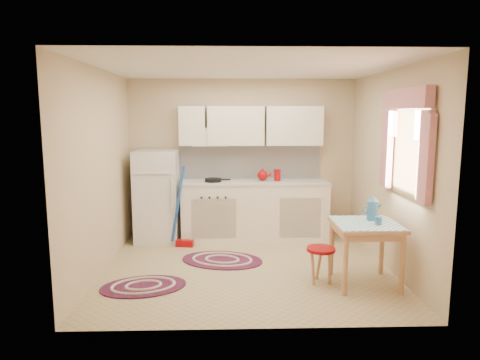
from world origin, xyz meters
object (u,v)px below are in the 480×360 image
at_px(base_cabinets, 254,211).
at_px(stool, 320,265).
at_px(table, 365,254).
at_px(fridge, 157,196).

bearing_deg(base_cabinets, stool, -70.40).
bearing_deg(base_cabinets, table, -58.58).
bearing_deg(table, fridge, 145.41).
bearing_deg(fridge, stool, -39.56).
distance_m(fridge, stool, 2.85).
height_order(fridge, table, fridge).
relative_size(base_cabinets, table, 3.12).
distance_m(base_cabinets, table, 2.21).
relative_size(base_cabinets, stool, 5.36).
xyz_separation_m(table, stool, (-0.50, 0.05, -0.15)).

